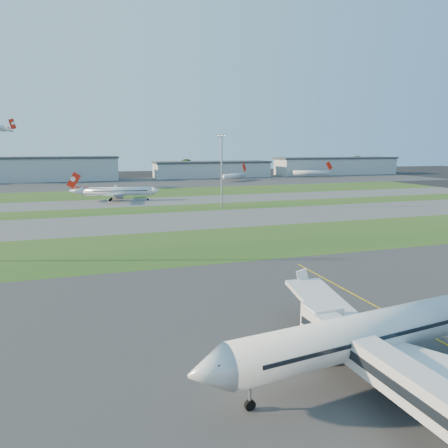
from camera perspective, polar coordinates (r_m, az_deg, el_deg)
name	(u,v)px	position (r m, az deg, el deg)	size (l,w,h in m)	color
ground	(379,333)	(56.47, 19.64, -13.24)	(700.00, 700.00, 0.00)	black
apron_near	(379,333)	(56.47, 19.64, -13.23)	(300.00, 70.00, 0.01)	#333335
grass_strip_a	(234,242)	(100.53, 1.32, -2.39)	(300.00, 34.00, 0.01)	#264E1A
taxiway_a	(198,220)	(131.53, -3.46, 0.59)	(300.00, 32.00, 0.01)	#515154
grass_strip_b	(180,208)	(155.57, -5.80, 2.05)	(300.00, 18.00, 0.01)	#264E1A
taxiway_b	(168,201)	(176.94, -7.33, 3.00)	(300.00, 26.00, 0.01)	#515154
grass_strip_c	(155,193)	(209.25, -9.04, 4.06)	(300.00, 40.00, 0.01)	#264E1A
apron_far	(139,183)	(268.41, -11.10, 5.32)	(400.00, 80.00, 0.01)	#333335
yellow_line	(414,327)	(59.50, 23.55, -12.28)	(0.25, 60.00, 0.02)	gold
jet_bridge	(403,380)	(38.50, 22.33, -18.30)	(4.20, 26.90, 6.20)	silver
airliner_parked	(379,332)	(45.55, 19.56, -13.15)	(39.09, 32.97, 12.22)	silver
airliner_taxiing	(117,192)	(181.62, -13.75, 4.14)	(33.25, 27.97, 10.45)	silver
mini_jet_near	(234,176)	(276.16, 1.36, 6.32)	(22.88, 19.88, 9.48)	silver
mini_jet_far	(311,173)	(315.64, 11.35, 6.61)	(28.37, 8.26, 9.48)	silver
light_mast_centre	(222,166)	(156.14, -0.31, 7.59)	(3.20, 0.70, 25.80)	gray
hangar_west	(60,169)	(296.12, -20.62, 6.78)	(71.40, 23.00, 15.20)	#A7ABAF
hangar_east	(212,169)	(308.68, -1.59, 7.16)	(81.60, 23.00, 11.20)	#A7ABAF
hangar_far_east	(336,166)	(350.41, 14.42, 7.37)	(96.90, 23.00, 13.20)	#A7ABAF
tree_mid_west	(101,170)	(307.20, -15.83, 6.81)	(9.90, 9.90, 10.80)	black
tree_mid_east	(186,167)	(318.29, -4.93, 7.43)	(11.55, 11.55, 12.60)	black
tree_east	(282,166)	(341.50, 7.60, 7.46)	(10.45, 10.45, 11.40)	black
tree_far_east	(357,163)	(380.31, 16.98, 7.57)	(12.65, 12.65, 13.80)	black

